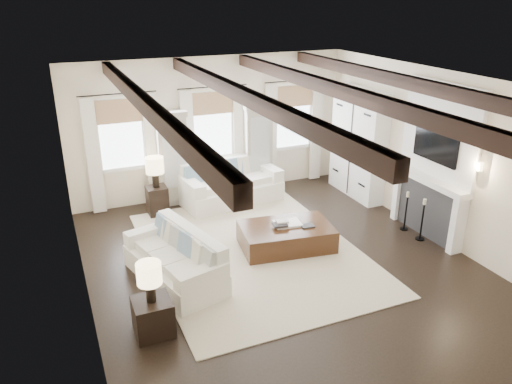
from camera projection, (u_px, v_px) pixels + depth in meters
name	position (u px, v px, depth m)	size (l,w,h in m)	color
ground	(283.00, 265.00, 8.80)	(7.50, 7.50, 0.00)	black
room_shell	(300.00, 144.00, 9.13)	(6.54, 7.54, 3.22)	white
area_rug	(253.00, 251.00, 9.27)	(3.68, 4.92, 0.02)	beige
sofa_back	(230.00, 185.00, 11.38)	(2.35, 1.29, 0.96)	white
sofa_left	(178.00, 260.00, 8.26)	(1.39, 2.18, 0.86)	white
ottoman	(286.00, 237.00, 9.35)	(1.68, 1.05, 0.44)	black
tray	(287.00, 223.00, 9.33)	(0.50, 0.38, 0.04)	white
book_lower	(280.00, 225.00, 9.18)	(0.26, 0.20, 0.04)	#262628
book_upper	(282.00, 221.00, 9.24)	(0.22, 0.17, 0.03)	beige
book_loose	(307.00, 226.00, 9.24)	(0.24, 0.18, 0.03)	#262628
side_table_front	(153.00, 317.00, 6.98)	(0.53, 0.53, 0.53)	black
lamp_front	(149.00, 276.00, 6.73)	(0.34, 0.34, 0.59)	black
side_table_back	(157.00, 201.00, 10.71)	(0.42, 0.42, 0.64)	black
lamp_back	(155.00, 167.00, 10.42)	(0.38, 0.38, 0.66)	black
candlestick_near	(422.00, 223.00, 9.60)	(0.17, 0.17, 0.85)	black
candlestick_far	(406.00, 214.00, 10.01)	(0.17, 0.17, 0.82)	black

